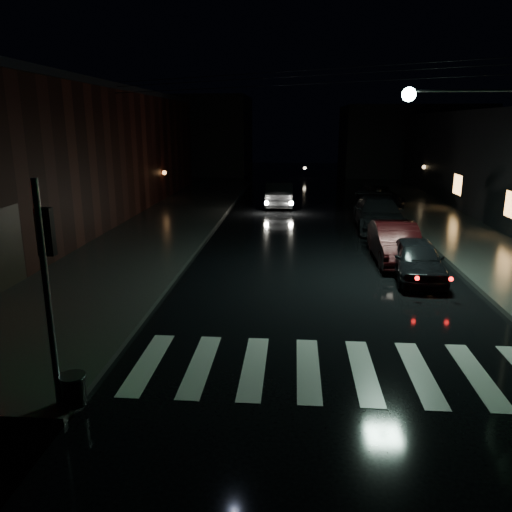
% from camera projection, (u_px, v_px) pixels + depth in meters
% --- Properties ---
extents(ground, '(120.00, 120.00, 0.00)m').
position_uv_depth(ground, '(196.00, 376.00, 10.67)').
color(ground, black).
rests_on(ground, ground).
extents(sidewalk_left, '(6.00, 44.00, 0.15)m').
position_uv_depth(sidewalk_left, '(151.00, 232.00, 24.51)').
color(sidewalk_left, '#282826').
rests_on(sidewalk_left, ground).
extents(sidewalk_right, '(4.00, 44.00, 0.15)m').
position_uv_depth(sidewalk_right, '(464.00, 237.00, 23.39)').
color(sidewalk_right, '#282826').
rests_on(sidewalk_right, ground).
extents(building_left, '(10.00, 36.00, 7.00)m').
position_uv_depth(building_left, '(27.00, 158.00, 26.07)').
color(building_left, black).
rests_on(building_left, ground).
extents(building_far_left, '(14.00, 10.00, 8.00)m').
position_uv_depth(building_far_left, '(184.00, 135.00, 53.74)').
color(building_far_left, black).
rests_on(building_far_left, ground).
extents(building_far_right, '(14.00, 10.00, 7.00)m').
position_uv_depth(building_far_right, '(410.00, 141.00, 52.08)').
color(building_far_right, black).
rests_on(building_far_right, ground).
extents(crosswalk, '(9.00, 3.00, 0.01)m').
position_uv_depth(crosswalk, '(336.00, 370.00, 10.92)').
color(crosswalk, beige).
rests_on(crosswalk, ground).
extents(signal_pole_corner, '(0.68, 0.61, 4.20)m').
position_uv_depth(signal_pole_corner, '(61.00, 334.00, 9.02)').
color(signal_pole_corner, slate).
rests_on(signal_pole_corner, ground).
extents(parked_car_a, '(1.81, 4.09, 1.37)m').
position_uv_depth(parked_car_a, '(416.00, 259.00, 17.23)').
color(parked_car_a, black).
rests_on(parked_car_a, ground).
extents(parked_car_b, '(1.61, 4.57, 1.50)m').
position_uv_depth(parked_car_b, '(396.00, 243.00, 19.36)').
color(parked_car_b, black).
rests_on(parked_car_b, ground).
extents(parked_car_c, '(2.44, 5.65, 1.62)m').
position_uv_depth(parked_car_c, '(378.00, 214.00, 25.27)').
color(parked_car_c, black).
rests_on(parked_car_c, ground).
extents(parked_car_d, '(2.64, 4.85, 1.29)m').
position_uv_depth(parked_car_d, '(380.00, 196.00, 32.38)').
color(parked_car_d, black).
rests_on(parked_car_d, ground).
extents(oncoming_car, '(1.81, 4.90, 1.60)m').
position_uv_depth(oncoming_car, '(279.00, 194.00, 32.25)').
color(oncoming_car, black).
rests_on(oncoming_car, ground).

